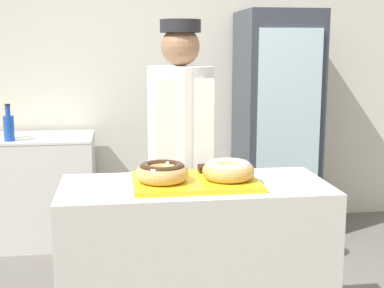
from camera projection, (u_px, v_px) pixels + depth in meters
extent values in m
cube|color=silver|center=(159.00, 70.00, 4.59)|extent=(8.00, 0.06, 2.70)
cube|color=beige|center=(195.00, 270.00, 2.68)|extent=(1.31, 0.58, 0.89)
cube|color=yellow|center=(195.00, 182.00, 2.60)|extent=(0.60, 0.43, 0.02)
torus|color=tan|center=(162.00, 173.00, 2.54)|extent=(0.25, 0.25, 0.08)
torus|color=#331E0F|center=(162.00, 168.00, 2.54)|extent=(0.22, 0.22, 0.05)
torus|color=tan|center=(228.00, 171.00, 2.59)|extent=(0.25, 0.25, 0.08)
torus|color=beige|center=(228.00, 166.00, 2.58)|extent=(0.22, 0.22, 0.05)
cube|color=black|center=(174.00, 170.00, 2.73)|extent=(0.09, 0.09, 0.03)
cube|color=black|center=(207.00, 168.00, 2.75)|extent=(0.09, 0.09, 0.03)
cylinder|color=#4C4C51|center=(181.00, 236.00, 3.25)|extent=(0.28, 0.28, 0.82)
cylinder|color=white|center=(181.00, 119.00, 3.12)|extent=(0.39, 0.39, 0.62)
cube|color=white|center=(185.00, 194.00, 3.02)|extent=(0.33, 0.02, 1.29)
sphere|color=#936B4C|center=(181.00, 46.00, 3.04)|extent=(0.22, 0.22, 0.22)
cylinder|color=#232328|center=(181.00, 26.00, 3.02)|extent=(0.23, 0.23, 0.07)
cube|color=#333842|center=(276.00, 124.00, 4.42)|extent=(0.60, 0.66, 1.83)
cube|color=silver|center=(289.00, 126.00, 4.08)|extent=(0.49, 0.02, 1.47)
cube|color=silver|center=(30.00, 190.00, 4.23)|extent=(1.01, 0.60, 0.86)
cube|color=gray|center=(27.00, 139.00, 4.16)|extent=(1.01, 0.60, 0.01)
cylinder|color=#1E4CB2|center=(9.00, 128.00, 3.95)|extent=(0.08, 0.08, 0.19)
cylinder|color=#1E4CB2|center=(8.00, 111.00, 3.93)|extent=(0.04, 0.04, 0.07)
cylinder|color=black|center=(7.00, 105.00, 3.92)|extent=(0.04, 0.04, 0.01)
cylinder|color=#2D8C38|center=(8.00, 128.00, 4.07)|extent=(0.07, 0.07, 0.16)
cylinder|color=#2D8C38|center=(7.00, 113.00, 4.05)|extent=(0.03, 0.03, 0.06)
cylinder|color=black|center=(7.00, 108.00, 4.04)|extent=(0.04, 0.04, 0.01)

